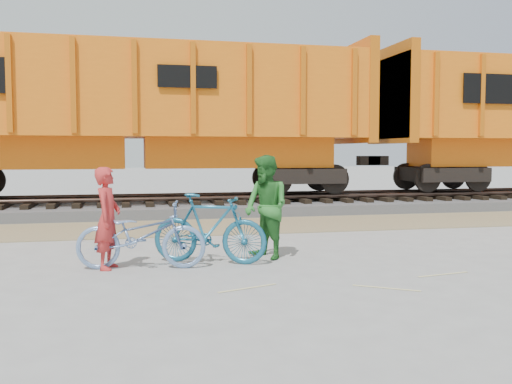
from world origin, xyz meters
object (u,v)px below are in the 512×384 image
(bicycle_blue, at_px, (141,235))
(person_man, at_px, (266,207))
(bicycle_teal, at_px, (209,228))
(person_solo, at_px, (108,218))
(hopper_car_center, at_px, (134,111))

(bicycle_blue, height_order, person_man, person_man)
(bicycle_teal, xyz_separation_m, person_solo, (-1.60, -0.09, 0.22))
(person_solo, xyz_separation_m, person_man, (2.60, 0.29, 0.09))
(bicycle_teal, distance_m, person_solo, 1.61)
(bicycle_teal, distance_m, person_man, 1.07)
(bicycle_teal, height_order, person_solo, person_solo)
(person_man, bearing_deg, hopper_car_center, 171.03)
(hopper_car_center, height_order, person_solo, hopper_car_center)
(person_solo, bearing_deg, bicycle_teal, -71.81)
(bicycle_blue, bearing_deg, hopper_car_center, 8.49)
(hopper_car_center, relative_size, bicycle_teal, 7.37)
(hopper_car_center, relative_size, bicycle_blue, 7.03)
(bicycle_teal, bearing_deg, person_man, -54.47)
(bicycle_blue, bearing_deg, person_solo, 87.31)
(bicycle_blue, height_order, bicycle_teal, bicycle_teal)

